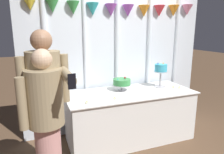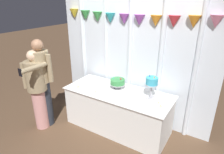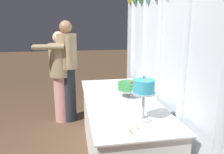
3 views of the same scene
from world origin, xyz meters
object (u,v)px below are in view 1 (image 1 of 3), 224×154
at_px(tealight_far_left, 87,102).
at_px(guest_man_dark_suit, 47,121).
at_px(tealight_near_right, 173,87).
at_px(guest_man_pink_jacket, 46,106).
at_px(cake_display_nearleft, 122,82).
at_px(tealight_near_left, 115,98).
at_px(cake_display_nearright, 161,70).
at_px(tealight_far_right, 179,88).
at_px(cake_table, 130,115).

bearing_deg(tealight_far_left, guest_man_dark_suit, -135.83).
xyz_separation_m(tealight_near_right, guest_man_pink_jacket, (-2.02, -0.59, 0.15)).
distance_m(tealight_far_left, guest_man_dark_suit, 0.73).
distance_m(cake_display_nearleft, tealight_near_left, 0.45).
bearing_deg(cake_display_nearright, guest_man_pink_jacket, -158.91).
bearing_deg(cake_display_nearright, tealight_near_right, -32.88).
bearing_deg(tealight_near_right, cake_display_nearleft, 169.60).
bearing_deg(cake_display_nearright, tealight_far_right, -38.20).
distance_m(tealight_far_left, tealight_near_right, 1.52).
height_order(tealight_far_right, guest_man_dark_suit, guest_man_dark_suit).
height_order(cake_table, tealight_near_left, tealight_near_left).
bearing_deg(tealight_far_right, tealight_near_right, 130.43).
height_order(cake_table, guest_man_dark_suit, guest_man_dark_suit).
relative_size(tealight_far_right, guest_man_pink_jacket, 0.03).
xyz_separation_m(tealight_near_right, guest_man_dark_suit, (-2.03, -0.72, 0.06)).
relative_size(tealight_near_left, tealight_near_right, 1.01).
distance_m(cake_table, tealight_near_right, 0.87).
xyz_separation_m(guest_man_pink_jacket, guest_man_dark_suit, (-0.01, -0.13, -0.10)).
bearing_deg(cake_display_nearright, guest_man_dark_suit, -155.69).
bearing_deg(cake_table, tealight_far_right, -7.24).
height_order(guest_man_pink_jacket, guest_man_dark_suit, guest_man_pink_jacket).
distance_m(cake_display_nearright, tealight_near_left, 1.02).
bearing_deg(cake_display_nearleft, tealight_near_left, -126.03).
height_order(cake_display_nearright, tealight_near_left, cake_display_nearright).
bearing_deg(tealight_near_right, guest_man_pink_jacket, -163.62).
bearing_deg(tealight_near_left, tealight_far_left, -177.41).
distance_m(cake_table, guest_man_dark_suit, 1.54).
distance_m(cake_table, tealight_far_right, 0.93).
relative_size(cake_display_nearleft, tealight_near_right, 6.13).
relative_size(tealight_far_left, tealight_far_right, 1.13).
bearing_deg(guest_man_dark_suit, tealight_far_right, 17.08).
xyz_separation_m(cake_display_nearright, tealight_near_left, (-0.93, -0.31, -0.28)).
relative_size(cake_display_nearright, guest_man_pink_jacket, 0.25).
bearing_deg(tealight_far_right, tealight_far_left, -175.08).
height_order(tealight_far_left, tealight_near_left, tealight_far_left).
distance_m(cake_display_nearleft, tealight_far_right, 0.96).
bearing_deg(cake_display_nearleft, guest_man_pink_jacket, -147.24).
bearing_deg(tealight_near_left, cake_display_nearleft, 53.97).
relative_size(cake_table, tealight_far_right, 43.12).
xyz_separation_m(tealight_near_left, guest_man_dark_suit, (-0.92, -0.53, 0.06)).
distance_m(cake_display_nearright, guest_man_pink_jacket, 1.98).
bearing_deg(tealight_near_left, tealight_near_right, 9.91).
bearing_deg(tealight_far_right, cake_display_nearleft, 165.76).
bearing_deg(guest_man_dark_suit, tealight_near_left, 29.72).
distance_m(cake_table, tealight_near_left, 0.57).
height_order(tealight_near_right, tealight_far_right, same).
relative_size(cake_display_nearleft, tealight_far_left, 5.75).
xyz_separation_m(cake_table, tealight_near_right, (0.77, -0.03, 0.40)).
height_order(tealight_near_left, guest_man_pink_jacket, guest_man_pink_jacket).
relative_size(cake_display_nearleft, tealight_near_left, 6.08).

